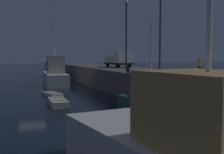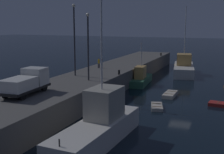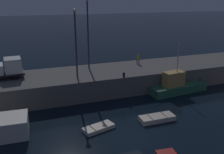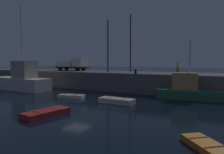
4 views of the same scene
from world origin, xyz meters
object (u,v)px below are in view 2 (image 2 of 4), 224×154
dinghy_red_small (170,94)px  utility_truck (26,82)px  rowboat_blue_far (157,107)px  dockworker (99,62)px  lamp_post_east (74,35)px  bollard_central (161,54)px  fishing_boat_orange (184,68)px  fishing_trawler_red (141,78)px  fishing_boat_white (99,126)px  bollard_west (119,72)px  lamp_post_west (88,42)px

dinghy_red_small → utility_truck: utility_truck is taller
dinghy_red_small → rowboat_blue_far: (-6.14, 0.27, -0.07)m
rowboat_blue_far → dockworker: dockworker is taller
utility_truck → dockworker: utility_truck is taller
lamp_post_east → bollard_central: 29.07m
fishing_boat_orange → dinghy_red_small: 18.16m
dinghy_red_small → fishing_trawler_red: bearing=43.2°
fishing_boat_white → bollard_west: size_ratio=20.80×
fishing_trawler_red → fishing_boat_white: bearing=-171.3°
fishing_boat_orange → dinghy_red_small: bearing=-176.4°
dockworker → fishing_boat_orange: bearing=-36.4°
fishing_trawler_red → dinghy_red_small: fishing_trawler_red is taller
fishing_trawler_red → rowboat_blue_far: bearing=-155.7°
utility_truck → fishing_boat_white: bearing=-106.2°
lamp_post_west → lamp_post_east: (2.31, 3.15, 0.63)m
lamp_post_west → bollard_west: 7.23m
fishing_boat_white → lamp_post_west: size_ratio=1.55×
bollard_west → rowboat_blue_far: bearing=-128.6°
lamp_post_east → bollard_west: bearing=-59.2°
fishing_trawler_red → fishing_boat_white: fishing_boat_white is taller
fishing_boat_white → utility_truck: fishing_boat_white is taller
lamp_post_east → bollard_west: 7.81m
bollard_west → bollard_central: size_ratio=0.96×
bollard_central → utility_truck: bearing=173.8°
fishing_boat_orange → rowboat_blue_far: fishing_boat_orange is taller
fishing_trawler_red → utility_truck: bearing=165.8°
fishing_boat_white → bollard_west: (16.83, 4.71, 1.49)m
fishing_trawler_red → dockworker: fishing_trawler_red is taller
fishing_trawler_red → lamp_post_west: lamp_post_west is taller
dockworker → bollard_west: bearing=-130.7°
fishing_boat_white → bollard_central: fishing_boat_white is taller
dinghy_red_small → bollard_west: bearing=96.9°
fishing_boat_white → lamp_post_east: bearing=35.5°
lamp_post_east → utility_truck: size_ratio=1.55×
lamp_post_east → rowboat_blue_far: bearing=-100.8°
dinghy_red_small → utility_truck: 19.13m
bollard_west → lamp_post_east: bearing=120.8°
fishing_boat_white → bollard_central: bearing=6.5°
fishing_trawler_red → lamp_post_east: lamp_post_east is taller
bollard_west → lamp_post_west: bearing=160.0°
fishing_boat_orange → bollard_west: size_ratio=20.85×
lamp_post_east → dockworker: 8.62m
dinghy_red_small → bollard_central: size_ratio=5.81×
dinghy_red_small → rowboat_blue_far: dinghy_red_small is taller
fishing_trawler_red → dockworker: 7.13m
bollard_central → lamp_post_west: bearing=176.4°
fishing_boat_orange → dinghy_red_small: fishing_boat_orange is taller
dockworker → bollard_central: size_ratio=2.46×
fishing_trawler_red → dockworker: bearing=114.6°
dinghy_red_small → dockworker: bearing=73.8°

